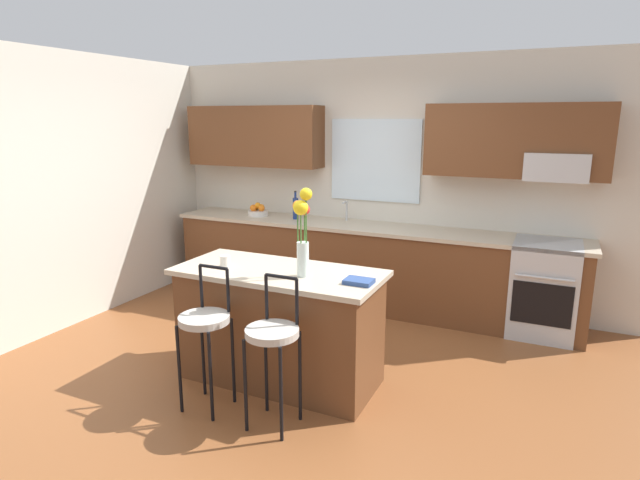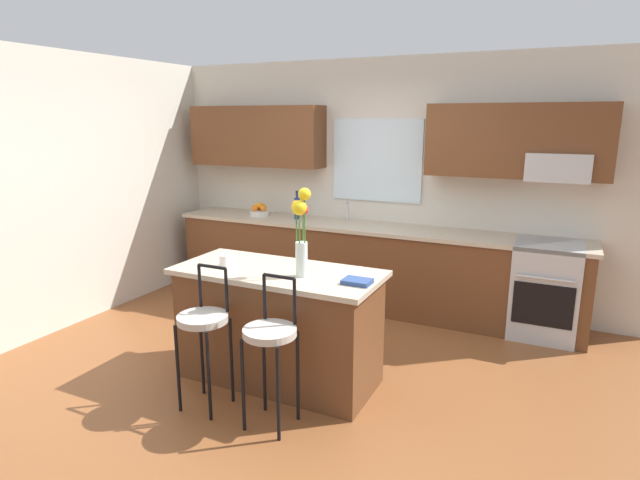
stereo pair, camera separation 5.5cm
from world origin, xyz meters
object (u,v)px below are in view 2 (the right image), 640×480
bottle_olive_oil (297,208)px  bar_stool_near (204,325)px  kitchen_island (279,325)px  mug_ceramic (225,261)px  cookbook (357,281)px  flower_vase (301,228)px  bar_stool_middle (270,339)px  fruit_bowl_oranges (260,211)px  oven_range (545,290)px

bottle_olive_oil → bar_stool_near: bearing=-77.3°
kitchen_island → mug_ceramic: mug_ceramic is taller
cookbook → flower_vase: bearing=-177.9°
flower_vase → bottle_olive_oil: size_ratio=2.02×
bar_stool_near → kitchen_island: bearing=64.6°
bar_stool_middle → flower_vase: flower_vase is taller
bar_stool_middle → fruit_bowl_oranges: (-1.62, 2.47, 0.34)m
bar_stool_near → mug_ceramic: bar_stool_near is taller
oven_range → flower_vase: flower_vase is taller
bar_stool_middle → mug_ceramic: bar_stool_middle is taller
flower_vase → mug_ceramic: size_ratio=7.35×
mug_ceramic → cookbook: 1.11m
flower_vase → bottle_olive_oil: bearing=118.8°
bar_stool_near → bar_stool_middle: bearing=0.0°
kitchen_island → flower_vase: size_ratio=2.45×
cookbook → fruit_bowl_oranges: (-2.02, 1.95, 0.04)m
bar_stool_middle → cookbook: bar_stool_middle is taller
oven_range → flower_vase: bearing=-129.9°
flower_vase → cookbook: (0.44, 0.02, -0.35)m
mug_ceramic → bottle_olive_oil: 2.03m
bottle_olive_oil → bar_stool_middle: bearing=-65.9°
kitchen_island → fruit_bowl_oranges: size_ratio=6.75×
fruit_bowl_oranges → bar_stool_middle: bearing=-56.8°
oven_range → mug_ceramic: 3.06m
kitchen_island → cookbook: 0.83m
cookbook → fruit_bowl_oranges: 2.81m
bar_stool_near → mug_ceramic: (-0.15, 0.49, 0.33)m
cookbook → bar_stool_near: bearing=-151.2°
kitchen_island → mug_ceramic: size_ratio=17.99×
flower_vase → fruit_bowl_oranges: bearing=128.9°
flower_vase → bar_stool_near: bearing=-135.6°
fruit_bowl_oranges → kitchen_island: bearing=-54.7°
oven_range → fruit_bowl_oranges: size_ratio=3.83×
bar_stool_near → bottle_olive_oil: bottle_olive_oil is taller
bar_stool_middle → mug_ceramic: size_ratio=11.58×
kitchen_island → bottle_olive_oil: (-0.83, 1.89, 0.59)m
fruit_bowl_oranges → bottle_olive_oil: 0.52m
kitchen_island → bar_stool_middle: bar_stool_middle is taller
oven_range → bar_stool_middle: bar_stool_middle is taller
mug_ceramic → fruit_bowl_oranges: size_ratio=0.38×
bar_stool_near → flower_vase: bearing=44.4°
oven_range → bar_stool_near: (-2.14, -2.45, 0.18)m
cookbook → fruit_bowl_oranges: size_ratio=0.83×
kitchen_island → mug_ceramic: 0.67m
oven_range → fruit_bowl_oranges: (-3.21, 0.03, 0.52)m
cookbook → mug_ceramic: bearing=-177.9°
kitchen_island → fruit_bowl_oranges: (-1.34, 1.89, 0.51)m
kitchen_island → bar_stool_middle: (0.27, -0.58, 0.17)m
oven_range → kitchen_island: size_ratio=0.57×
oven_range → bottle_olive_oil: 2.76m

